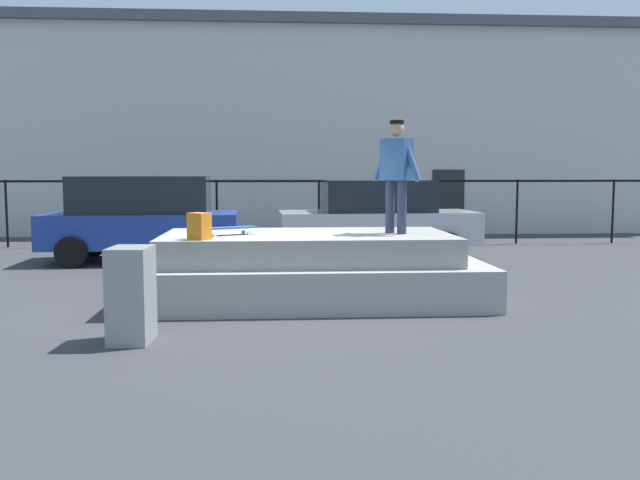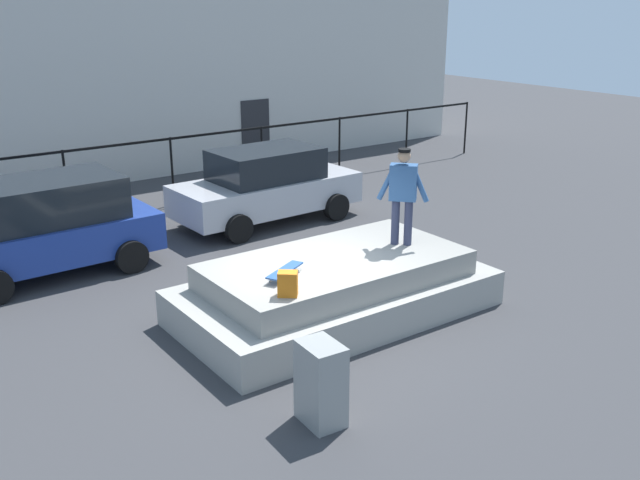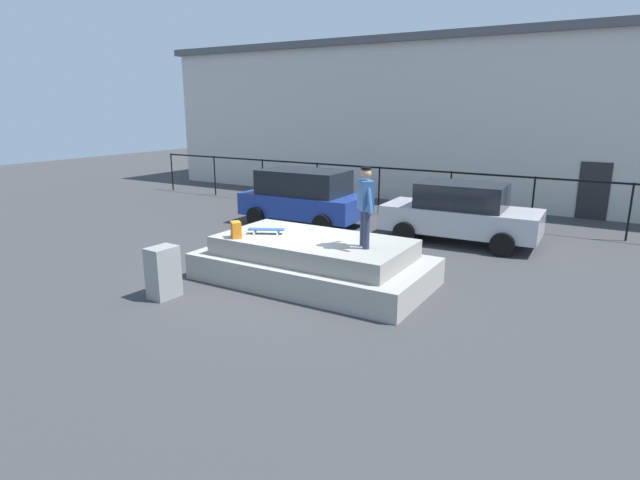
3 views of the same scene
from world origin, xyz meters
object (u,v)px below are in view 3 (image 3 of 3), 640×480
at_px(skateboard, 266,230).
at_px(backpack, 236,230).
at_px(utility_box, 163,272).
at_px(car_blue_hatchback_near, 304,196).
at_px(car_silver_sedan_mid, 461,213).
at_px(skateboarder, 365,202).

relative_size(skateboard, backpack, 2.28).
bearing_deg(utility_box, car_blue_hatchback_near, 102.95).
bearing_deg(utility_box, car_silver_sedan_mid, 66.07).
height_order(skateboarder, car_silver_sedan_mid, skateboarder).
bearing_deg(skateboarder, car_silver_sedan_mid, 84.30).
xyz_separation_m(car_blue_hatchback_near, car_silver_sedan_mid, (5.16, 0.34, -0.08)).
bearing_deg(backpack, car_silver_sedan_mid, -79.84).
relative_size(skateboarder, utility_box, 1.55).
xyz_separation_m(skateboard, car_silver_sedan_mid, (2.99, 5.34, -0.22)).
bearing_deg(car_silver_sedan_mid, skateboarder, -95.70).
relative_size(skateboard, car_silver_sedan_mid, 0.19).
bearing_deg(car_blue_hatchback_near, car_silver_sedan_mid, 3.82).
distance_m(skateboarder, utility_box, 4.41).
distance_m(skateboarder, backpack, 3.03).
distance_m(skateboarder, car_blue_hatchback_near, 6.82).
bearing_deg(backpack, utility_box, 109.25).
bearing_deg(skateboard, skateboarder, 2.33).
bearing_deg(car_blue_hatchback_near, skateboarder, -46.57).
height_order(car_silver_sedan_mid, utility_box, car_silver_sedan_mid).
relative_size(skateboard, car_blue_hatchback_near, 0.20).
relative_size(skateboarder, car_silver_sedan_mid, 0.38).
bearing_deg(car_silver_sedan_mid, car_blue_hatchback_near, -176.18).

